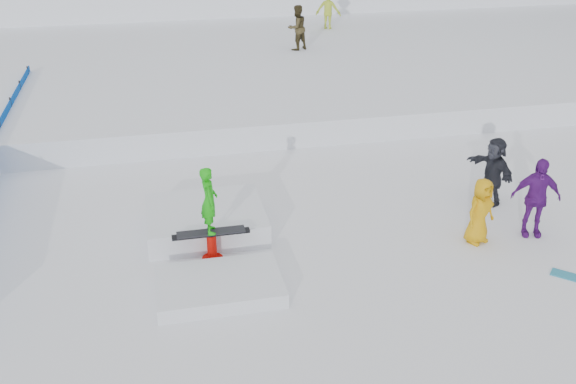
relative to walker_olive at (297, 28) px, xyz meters
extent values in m
plane|color=white|center=(-3.91, -15.76, -1.71)|extent=(120.00, 120.00, 0.00)
cube|color=white|center=(-3.91, 0.24, -1.31)|extent=(50.00, 18.00, 0.80)
cylinder|color=black|center=(-10.41, -7.26, -1.16)|extent=(0.05, 0.05, 1.10)
cylinder|color=black|center=(-10.41, -5.36, -1.16)|extent=(0.05, 0.05, 1.10)
cylinder|color=black|center=(-10.41, -3.46, -1.16)|extent=(0.05, 0.05, 1.10)
cylinder|color=black|center=(-10.41, -1.56, -1.16)|extent=(0.05, 0.05, 1.10)
imported|color=#3C331A|center=(0.00, 0.00, 0.00)|extent=(1.10, 1.01, 1.82)
imported|color=#9FB628|center=(2.40, 3.79, 0.02)|extent=(1.38, 1.16, 1.86)
imported|color=#59167B|center=(1.91, -14.83, -0.79)|extent=(1.16, 0.73, 1.83)
imported|color=#D5960B|center=(0.59, -14.87, -0.96)|extent=(0.86, 0.72, 1.50)
imported|color=#21232A|center=(1.81, -13.16, -0.87)|extent=(0.78, 1.63, 1.68)
cube|color=white|center=(-5.17, -13.10, -1.44)|extent=(2.60, 2.20, 0.54)
cube|color=white|center=(-5.17, -15.60, -1.56)|extent=(2.40, 1.60, 0.30)
cylinder|color=red|center=(-5.17, -14.40, -1.68)|extent=(0.44, 0.44, 0.06)
cylinder|color=red|center=(-5.17, -14.40, -1.41)|extent=(0.20, 0.20, 0.60)
cube|color=black|center=(-5.17, -14.40, -1.08)|extent=(1.60, 0.16, 0.06)
cube|color=black|center=(-5.17, -14.40, -1.03)|extent=(1.40, 0.28, 0.03)
imported|color=#13B00E|center=(-5.17, -14.40, -0.31)|extent=(0.34, 0.52, 1.42)
camera|label=1|loc=(-6.09, -25.92, 5.46)|focal=40.00mm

